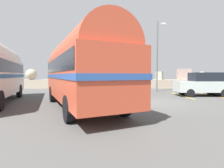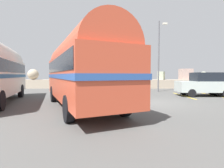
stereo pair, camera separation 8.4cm
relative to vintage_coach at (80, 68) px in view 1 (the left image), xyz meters
name	(u,v)px [view 1 (the left image)]	position (x,y,z in m)	size (l,w,h in m)	color
ground	(151,103)	(3.97, 1.45, -2.04)	(32.00, 26.00, 0.02)	#4B4B49
breakwater	(129,83)	(3.94, 13.27, -1.33)	(31.36, 2.24, 2.50)	tan
vintage_coach	(80,68)	(0.00, 0.00, 0.00)	(5.73, 8.80, 3.70)	black
parked_car_nearest	(203,84)	(8.92, 4.76, -1.08)	(4.14, 1.81, 1.86)	black
lamp_post	(158,53)	(6.33, 8.54, 1.87)	(1.04, 0.76, 7.02)	#5B5B60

